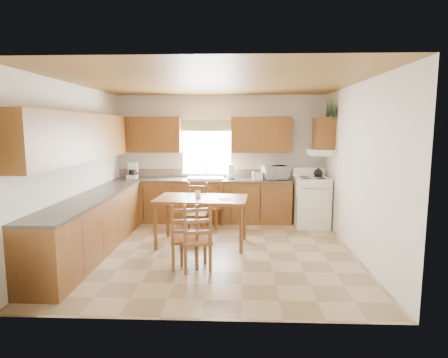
{
  "coord_description": "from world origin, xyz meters",
  "views": [
    {
      "loc": [
        0.4,
        -5.92,
        2.01
      ],
      "look_at": [
        0.15,
        0.3,
        1.15
      ],
      "focal_mm": 30.0,
      "sensor_mm": 36.0,
      "label": 1
    }
  ],
  "objects_px": {
    "stove": "(311,202)",
    "chair_far_right": "(196,210)",
    "dining_table": "(202,221)",
    "chair_near_right": "(185,235)",
    "chair_far_left": "(212,204)",
    "chair_near_left": "(195,236)",
    "microwave": "(275,173)"
  },
  "relations": [
    {
      "from": "dining_table",
      "to": "chair_far_right",
      "type": "height_order",
      "value": "chair_far_right"
    },
    {
      "from": "chair_far_left",
      "to": "chair_far_right",
      "type": "xyz_separation_m",
      "value": [
        -0.25,
        -0.69,
        0.03
      ]
    },
    {
      "from": "chair_near_left",
      "to": "chair_near_right",
      "type": "bearing_deg",
      "value": -47.79
    },
    {
      "from": "stove",
      "to": "dining_table",
      "type": "xyz_separation_m",
      "value": [
        -2.11,
        -1.3,
        -0.08
      ]
    },
    {
      "from": "microwave",
      "to": "chair_far_left",
      "type": "relative_size",
      "value": 0.52
    },
    {
      "from": "chair_near_right",
      "to": "dining_table",
      "type": "bearing_deg",
      "value": -107.38
    },
    {
      "from": "dining_table",
      "to": "chair_far_left",
      "type": "bearing_deg",
      "value": 90.4
    },
    {
      "from": "microwave",
      "to": "dining_table",
      "type": "xyz_separation_m",
      "value": [
        -1.39,
        -1.62,
        -0.65
      ]
    },
    {
      "from": "microwave",
      "to": "chair_near_right",
      "type": "relative_size",
      "value": 0.51
    },
    {
      "from": "dining_table",
      "to": "chair_far_right",
      "type": "distance_m",
      "value": 0.52
    },
    {
      "from": "chair_near_right",
      "to": "chair_far_right",
      "type": "bearing_deg",
      "value": -98.9
    },
    {
      "from": "chair_near_right",
      "to": "stove",
      "type": "bearing_deg",
      "value": -143.35
    },
    {
      "from": "stove",
      "to": "chair_far_left",
      "type": "bearing_deg",
      "value": -176.95
    },
    {
      "from": "chair_near_right",
      "to": "chair_far_left",
      "type": "relative_size",
      "value": 1.03
    },
    {
      "from": "dining_table",
      "to": "chair_far_left",
      "type": "xyz_separation_m",
      "value": [
        0.09,
        1.17,
        0.05
      ]
    },
    {
      "from": "microwave",
      "to": "chair_near_left",
      "type": "xyz_separation_m",
      "value": [
        -1.37,
        -2.77,
        -0.58
      ]
    },
    {
      "from": "dining_table",
      "to": "chair_near_left",
      "type": "relative_size",
      "value": 1.57
    },
    {
      "from": "microwave",
      "to": "chair_far_left",
      "type": "height_order",
      "value": "microwave"
    },
    {
      "from": "microwave",
      "to": "chair_far_right",
      "type": "xyz_separation_m",
      "value": [
        -1.56,
        -1.14,
        -0.57
      ]
    },
    {
      "from": "stove",
      "to": "chair_far_left",
      "type": "relative_size",
      "value": 1.07
    },
    {
      "from": "chair_far_right",
      "to": "dining_table",
      "type": "bearing_deg",
      "value": -64.84
    },
    {
      "from": "chair_near_left",
      "to": "chair_far_right",
      "type": "relative_size",
      "value": 1.0
    },
    {
      "from": "dining_table",
      "to": "chair_near_right",
      "type": "distance_m",
      "value": 1.06
    },
    {
      "from": "dining_table",
      "to": "chair_far_left",
      "type": "relative_size",
      "value": 1.67
    },
    {
      "from": "chair_far_right",
      "to": "stove",
      "type": "bearing_deg",
      "value": 26.42
    },
    {
      "from": "chair_far_left",
      "to": "chair_far_right",
      "type": "distance_m",
      "value": 0.73
    },
    {
      "from": "microwave",
      "to": "chair_near_right",
      "type": "height_order",
      "value": "microwave"
    },
    {
      "from": "dining_table",
      "to": "chair_near_right",
      "type": "height_order",
      "value": "chair_near_right"
    },
    {
      "from": "stove",
      "to": "chair_near_left",
      "type": "height_order",
      "value": "stove"
    },
    {
      "from": "stove",
      "to": "chair_far_right",
      "type": "relative_size",
      "value": 1.01
    },
    {
      "from": "stove",
      "to": "chair_near_right",
      "type": "relative_size",
      "value": 1.04
    },
    {
      "from": "chair_far_left",
      "to": "chair_near_right",
      "type": "bearing_deg",
      "value": -77.18
    }
  ]
}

